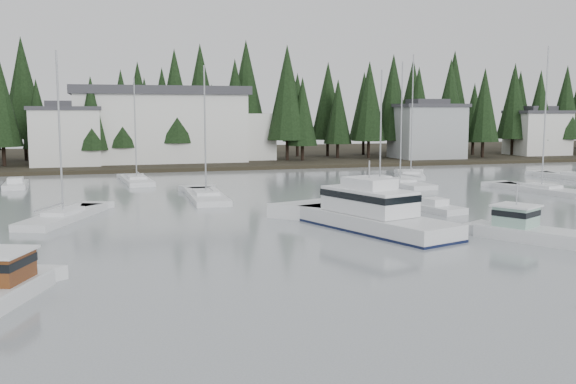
# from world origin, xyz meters

# --- Properties ---
(far_shore_land) EXTENTS (240.00, 54.00, 1.00)m
(far_shore_land) POSITION_xyz_m (0.00, 97.00, 0.00)
(far_shore_land) COLOR black
(far_shore_land) RESTS_ON ground
(conifer_treeline) EXTENTS (200.00, 22.00, 20.00)m
(conifer_treeline) POSITION_xyz_m (0.00, 86.00, 0.00)
(conifer_treeline) COLOR black
(conifer_treeline) RESTS_ON ground
(house_west) EXTENTS (9.54, 7.42, 8.75)m
(house_west) POSITION_xyz_m (-18.00, 79.00, 4.65)
(house_west) COLOR silver
(house_west) RESTS_ON ground
(house_east_a) EXTENTS (10.60, 8.48, 9.25)m
(house_east_a) POSITION_xyz_m (36.00, 78.00, 4.90)
(house_east_a) COLOR #999EA0
(house_east_a) RESTS_ON ground
(house_east_b) EXTENTS (9.54, 7.42, 8.25)m
(house_east_b) POSITION_xyz_m (58.00, 80.00, 4.40)
(house_east_b) COLOR silver
(house_east_b) RESTS_ON ground
(harbor_inn) EXTENTS (29.50, 11.50, 10.90)m
(harbor_inn) POSITION_xyz_m (-2.96, 82.34, 5.78)
(harbor_inn) COLOR silver
(harbor_inn) RESTS_ON ground
(cabin_cruiser_center) EXTENTS (7.65, 12.93, 5.31)m
(cabin_cruiser_center) POSITION_xyz_m (3.93, 25.18, 0.80)
(cabin_cruiser_center) COLOR silver
(cabin_cruiser_center) RESTS_ON ground
(lobster_boat_teal) EXTENTS (5.80, 7.54, 4.03)m
(lobster_boat_teal) POSITION_xyz_m (11.82, 19.17, 0.48)
(lobster_boat_teal) COLOR silver
(lobster_boat_teal) RESTS_ON ground
(sailboat_0) EXTENTS (4.92, 8.97, 12.00)m
(sailboat_0) POSITION_xyz_m (10.64, 39.08, 0.06)
(sailboat_0) COLOR silver
(sailboat_0) RESTS_ON ground
(sailboat_1) EXTENTS (4.88, 10.40, 14.52)m
(sailboat_1) POSITION_xyz_m (27.82, 39.21, 0.08)
(sailboat_1) COLOR silver
(sailboat_1) RESTS_ON ground
(sailboat_2) EXTENTS (3.46, 9.39, 11.99)m
(sailboat_2) POSITION_xyz_m (-9.71, 58.64, 0.06)
(sailboat_2) COLOR silver
(sailboat_2) RESTS_ON ground
(sailboat_4) EXTENTS (3.16, 10.82, 12.38)m
(sailboat_4) POSITION_xyz_m (-4.38, 43.32, 0.05)
(sailboat_4) COLOR silver
(sailboat_4) RESTS_ON ground
(sailboat_8) EXTENTS (6.00, 8.71, 15.03)m
(sailboat_8) POSITION_xyz_m (22.22, 55.95, 0.09)
(sailboat_8) COLOR silver
(sailboat_8) RESTS_ON ground
(sailboat_9) EXTENTS (6.23, 10.33, 12.62)m
(sailboat_9) POSITION_xyz_m (-16.04, 34.97, 0.07)
(sailboat_9) COLOR silver
(sailboat_9) RESTS_ON ground
(sailboat_10) EXTENTS (3.92, 9.85, 13.48)m
(sailboat_10) POSITION_xyz_m (16.98, 48.05, 0.07)
(sailboat_10) COLOR silver
(sailboat_10) RESTS_ON ground
(runabout_1) EXTENTS (3.30, 5.42, 1.42)m
(runabout_1) POSITION_xyz_m (11.85, 31.19, 0.13)
(runabout_1) COLOR silver
(runabout_1) RESTS_ON ground
(runabout_3) EXTENTS (2.45, 5.77, 1.42)m
(runabout_3) POSITION_xyz_m (-21.99, 57.49, 0.13)
(runabout_3) COLOR silver
(runabout_3) RESTS_ON ground
(runabout_4) EXTENTS (3.59, 7.01, 1.42)m
(runabout_4) POSITION_xyz_m (15.19, 49.06, 0.13)
(runabout_4) COLOR silver
(runabout_4) RESTS_ON ground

